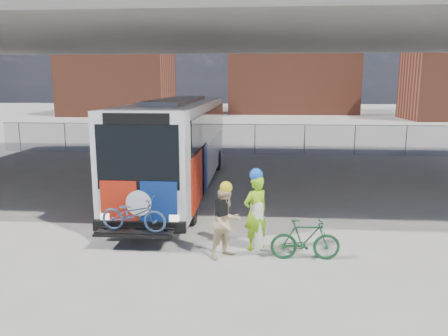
# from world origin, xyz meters

# --- Properties ---
(ground) EXTENTS (160.00, 160.00, 0.00)m
(ground) POSITION_xyz_m (0.00, 0.00, 0.00)
(ground) COLOR #9E9991
(ground) RESTS_ON ground
(bus) EXTENTS (2.67, 12.96, 3.69)m
(bus) POSITION_xyz_m (-2.00, 2.59, 2.11)
(bus) COLOR silver
(bus) RESTS_ON ground
(overpass) EXTENTS (40.00, 16.00, 7.95)m
(overpass) POSITION_xyz_m (0.00, 4.00, 6.54)
(overpass) COLOR #605E59
(overpass) RESTS_ON ground
(chainlink_fence) EXTENTS (30.00, 0.06, 30.00)m
(chainlink_fence) POSITION_xyz_m (0.00, 12.00, 1.42)
(chainlink_fence) COLOR gray
(chainlink_fence) RESTS_ON ground
(brick_buildings) EXTENTS (54.00, 22.00, 12.00)m
(brick_buildings) POSITION_xyz_m (1.23, 48.23, 5.42)
(brick_buildings) COLOR brown
(brick_buildings) RESTS_ON ground
(smokestack) EXTENTS (2.20, 2.20, 25.00)m
(smokestack) POSITION_xyz_m (14.00, 55.00, 12.50)
(smokestack) COLOR brown
(smokestack) RESTS_ON ground
(bollard) EXTENTS (0.34, 0.34, 1.31)m
(bollard) POSITION_xyz_m (1.17, -3.73, 0.70)
(bollard) COLOR silver
(bollard) RESTS_ON ground
(cyclist_hivis) EXTENTS (0.86, 0.81, 2.16)m
(cyclist_hivis) POSITION_xyz_m (1.14, -3.73, 1.04)
(cyclist_hivis) COLOR #87D716
(cyclist_hivis) RESTS_ON ground
(cyclist_tan) EXTENTS (1.08, 1.07, 1.93)m
(cyclist_tan) POSITION_xyz_m (0.42, -4.32, 0.91)
(cyclist_tan) COLOR #D3B887
(cyclist_tan) RESTS_ON ground
(bike_parked) EXTENTS (1.72, 0.55, 1.02)m
(bike_parked) POSITION_xyz_m (2.37, -4.35, 0.51)
(bike_parked) COLOR #154423
(bike_parked) RESTS_ON ground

